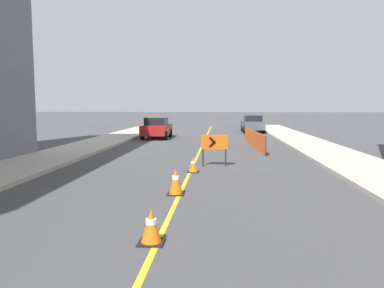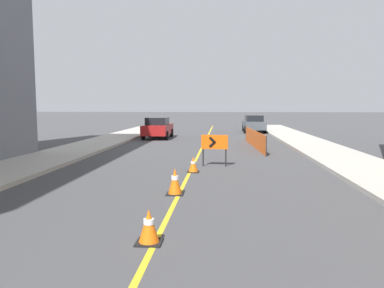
# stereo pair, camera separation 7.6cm
# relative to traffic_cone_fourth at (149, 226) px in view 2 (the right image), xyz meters

# --- Properties ---
(lane_stripe) EXTENTS (0.12, 53.23, 0.01)m
(lane_stripe) POSITION_rel_traffic_cone_fourth_xyz_m (0.10, 12.62, -0.31)
(lane_stripe) COLOR gold
(lane_stripe) RESTS_ON ground_plane
(sidewalk_left) EXTENTS (2.98, 53.23, 0.16)m
(sidewalk_left) POSITION_rel_traffic_cone_fourth_xyz_m (-6.57, 12.62, -0.23)
(sidewalk_left) COLOR #ADA89E
(sidewalk_left) RESTS_ON ground_plane
(sidewalk_right) EXTENTS (2.98, 53.23, 0.16)m
(sidewalk_right) POSITION_rel_traffic_cone_fourth_xyz_m (6.77, 12.62, -0.23)
(sidewalk_right) COLOR #ADA89E
(sidewalk_right) RESTS_ON ground_plane
(traffic_cone_fourth) EXTENTS (0.47, 0.47, 0.63)m
(traffic_cone_fourth) POSITION_rel_traffic_cone_fourth_xyz_m (0.00, 0.00, 0.00)
(traffic_cone_fourth) COLOR black
(traffic_cone_fourth) RESTS_ON ground_plane
(traffic_cone_fifth) EXTENTS (0.47, 0.47, 0.75)m
(traffic_cone_fifth) POSITION_rel_traffic_cone_fourth_xyz_m (-0.01, 3.73, 0.06)
(traffic_cone_fifth) COLOR black
(traffic_cone_fifth) RESTS_ON ground_plane
(traffic_cone_farthest) EXTENTS (0.44, 0.44, 0.58)m
(traffic_cone_farthest) POSITION_rel_traffic_cone_fourth_xyz_m (0.23, 7.26, -0.03)
(traffic_cone_farthest) COLOR black
(traffic_cone_farthest) RESTS_ON ground_plane
(arrow_barricade_primary) EXTENTS (1.09, 0.15, 1.29)m
(arrow_barricade_primary) POSITION_rel_traffic_cone_fourth_xyz_m (0.98, 8.70, 0.62)
(arrow_barricade_primary) COLOR #EF560C
(arrow_barricade_primary) RESTS_ON ground_plane
(safety_mesh_fence) EXTENTS (0.53, 8.20, 1.00)m
(safety_mesh_fence) POSITION_rel_traffic_cone_fourth_xyz_m (3.20, 15.94, 0.19)
(safety_mesh_fence) COLOR #EF560C
(safety_mesh_fence) RESTS_ON ground_plane
(parked_car_curb_near) EXTENTS (1.93, 4.31, 1.59)m
(parked_car_curb_near) POSITION_rel_traffic_cone_fourth_xyz_m (-3.59, 21.52, 0.49)
(parked_car_curb_near) COLOR maroon
(parked_car_curb_near) RESTS_ON ground_plane
(parked_car_curb_mid) EXTENTS (1.95, 4.36, 1.59)m
(parked_car_curb_mid) POSITION_rel_traffic_cone_fourth_xyz_m (4.17, 28.46, 0.49)
(parked_car_curb_mid) COLOR #474C51
(parked_car_curb_mid) RESTS_ON ground_plane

